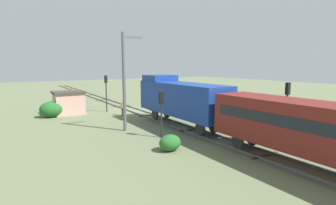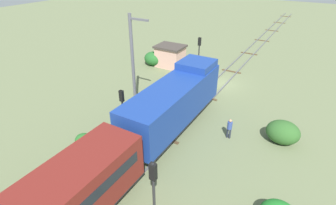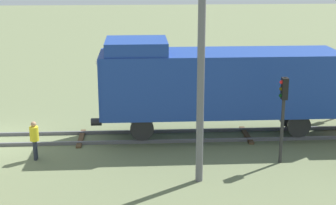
% 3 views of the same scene
% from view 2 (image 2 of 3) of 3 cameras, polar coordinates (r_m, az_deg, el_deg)
% --- Properties ---
extents(ground_plane, '(143.70, 143.70, 0.00)m').
position_cam_2_polar(ground_plane, '(30.12, 11.21, 4.11)').
color(ground_plane, '#66704C').
extents(railway_track, '(2.40, 95.80, 0.16)m').
position_cam_2_polar(railway_track, '(30.09, 11.22, 4.23)').
color(railway_track, '#595960').
rests_on(railway_track, ground).
extents(locomotive, '(2.90, 11.60, 4.60)m').
position_cam_2_polar(locomotive, '(20.33, 1.62, 0.67)').
color(locomotive, navy).
rests_on(locomotive, railway_track).
extents(traffic_signal_near, '(0.32, 0.34, 4.52)m').
position_cam_2_polar(traffic_signal_near, '(30.93, 6.79, 11.36)').
color(traffic_signal_near, '#262628').
rests_on(traffic_signal_near, ground).
extents(traffic_signal_mid, '(0.32, 0.34, 3.68)m').
position_cam_2_polar(traffic_signal_mid, '(20.49, -9.91, -0.18)').
color(traffic_signal_mid, '#262628').
rests_on(traffic_signal_mid, ground).
extents(traffic_signal_far, '(0.32, 0.34, 4.54)m').
position_cam_2_polar(traffic_signal_far, '(12.75, -3.13, -17.85)').
color(traffic_signal_far, '#262628').
rests_on(traffic_signal_far, ground).
extents(worker_near_track, '(0.38, 0.38, 1.70)m').
position_cam_2_polar(worker_near_track, '(28.56, 5.25, 5.33)').
color(worker_near_track, '#262B38').
rests_on(worker_near_track, ground).
extents(worker_by_signal, '(0.38, 0.38, 1.70)m').
position_cam_2_polar(worker_by_signal, '(20.77, 13.25, -5.25)').
color(worker_by_signal, '#262B38').
rests_on(worker_by_signal, ground).
extents(catenary_mast, '(1.94, 0.28, 8.57)m').
position_cam_2_polar(catenary_mast, '(23.12, -7.58, 8.83)').
color(catenary_mast, '#595960').
rests_on(catenary_mast, ground).
extents(relay_hut, '(3.50, 2.90, 2.74)m').
position_cam_2_polar(relay_hut, '(34.00, 0.49, 10.12)').
color(relay_hut, '#D19E8C').
rests_on(relay_hut, ground).
extents(bush_near, '(2.46, 2.01, 1.79)m').
position_cam_2_polar(bush_near, '(34.54, -3.21, 9.51)').
color(bush_near, '#225E26').
rests_on(bush_near, ground).
extents(bush_mid, '(1.55, 1.27, 1.13)m').
position_cam_2_polar(bush_mid, '(20.48, -17.67, -8.00)').
color(bush_mid, '#266326').
rests_on(bush_mid, ground).
extents(bush_back, '(2.47, 2.02, 1.80)m').
position_cam_2_polar(bush_back, '(21.66, 23.72, -5.94)').
color(bush_back, '#2E5B26').
rests_on(bush_back, ground).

